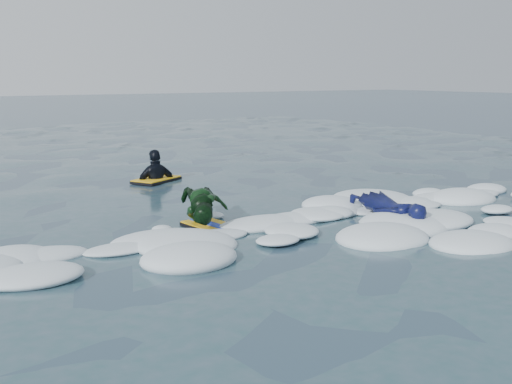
% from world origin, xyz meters
% --- Properties ---
extents(ground, '(120.00, 120.00, 0.00)m').
position_xyz_m(ground, '(0.00, 0.00, 0.00)').
color(ground, '#1B2E42').
rests_on(ground, ground).
extents(foam_band, '(12.00, 3.10, 0.30)m').
position_xyz_m(foam_band, '(0.00, 1.03, 0.00)').
color(foam_band, white).
rests_on(foam_band, ground).
extents(prone_woman_unit, '(0.85, 1.55, 0.37)m').
position_xyz_m(prone_woman_unit, '(2.84, 0.99, 0.19)').
color(prone_woman_unit, black).
rests_on(prone_woman_unit, ground).
extents(prone_child_unit, '(1.15, 1.46, 0.52)m').
position_xyz_m(prone_child_unit, '(0.50, 2.15, 0.26)').
color(prone_child_unit, black).
rests_on(prone_child_unit, ground).
extents(waiting_rider_unit, '(1.13, 0.95, 1.48)m').
position_xyz_m(waiting_rider_unit, '(1.46, 5.92, -0.10)').
color(waiting_rider_unit, black).
rests_on(waiting_rider_unit, ground).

